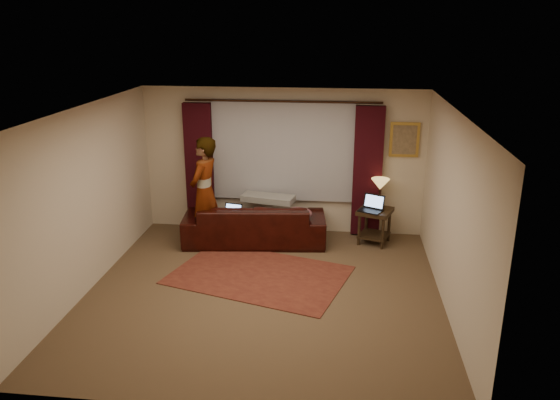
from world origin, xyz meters
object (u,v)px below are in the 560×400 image
object	(u,v)px
sofa	(254,215)
end_table	(374,226)
laptop_table	(371,204)
person	(205,192)
laptop_sofa	(231,212)
tiffany_lamp	(380,193)

from	to	relation	value
sofa	end_table	bearing A→B (deg)	179.57
laptop_table	person	bearing A→B (deg)	-147.86
sofa	laptop_table	xyz separation A→B (m)	(1.98, 0.08, 0.26)
end_table	person	xyz separation A→B (m)	(-2.88, -0.38, 0.63)
laptop_sofa	person	world-z (taller)	person
laptop_table	laptop_sofa	bearing A→B (deg)	-146.66
sofa	person	world-z (taller)	person
tiffany_lamp	laptop_table	xyz separation A→B (m)	(-0.16, -0.25, -0.12)
laptop_sofa	tiffany_lamp	xyz separation A→B (m)	(2.51, 0.52, 0.27)
laptop_table	tiffany_lamp	bearing A→B (deg)	85.08
sofa	tiffany_lamp	bearing A→B (deg)	-176.99
person	laptop_sofa	bearing A→B (deg)	102.38
end_table	laptop_table	world-z (taller)	laptop_table
end_table	tiffany_lamp	xyz separation A→B (m)	(0.07, 0.14, 0.56)
tiffany_lamp	laptop_table	bearing A→B (deg)	-121.71
laptop_sofa	person	size ratio (longest dim) A/B	0.18
sofa	person	bearing A→B (deg)	6.50
end_table	laptop_table	bearing A→B (deg)	-127.06
laptop_table	person	size ratio (longest dim) A/B	0.21
laptop_table	person	xyz separation A→B (m)	(-2.79, -0.26, 0.19)
sofa	laptop_table	size ratio (longest dim) A/B	6.04
laptop_sofa	tiffany_lamp	size ratio (longest dim) A/B	0.67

